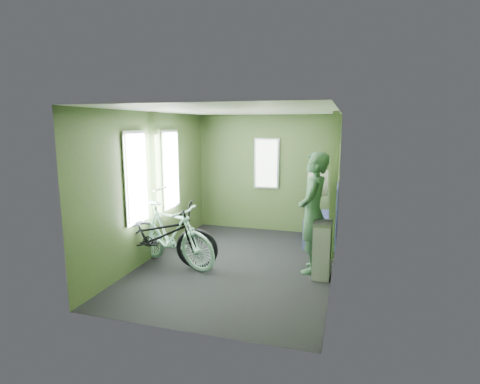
% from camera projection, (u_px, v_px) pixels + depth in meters
% --- Properties ---
extents(room, '(4.00, 4.02, 2.31)m').
position_uv_depth(room, '(236.00, 170.00, 5.54)').
color(room, black).
rests_on(room, ground).
extents(bicycle_black, '(1.94, 1.00, 1.04)m').
position_uv_depth(bicycle_black, '(158.00, 267.00, 5.60)').
color(bicycle_black, black).
rests_on(bicycle_black, ground).
extents(bicycle_mint, '(1.75, 1.10, 1.04)m').
position_uv_depth(bicycle_mint, '(172.00, 266.00, 5.65)').
color(bicycle_mint, '#95D3BB').
rests_on(bicycle_mint, ground).
extents(passenger, '(0.46, 0.68, 1.73)m').
position_uv_depth(passenger, '(313.00, 213.00, 5.32)').
color(passenger, '#27482E').
rests_on(passenger, ground).
extents(waste_box, '(0.23, 0.33, 0.80)m').
position_uv_depth(waste_box, '(322.00, 250.00, 5.16)').
color(waste_box, gray).
rests_on(waste_box, ground).
extents(bench_seat, '(0.59, 1.02, 1.06)m').
position_uv_depth(bench_seat, '(322.00, 225.00, 6.74)').
color(bench_seat, navy).
rests_on(bench_seat, ground).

